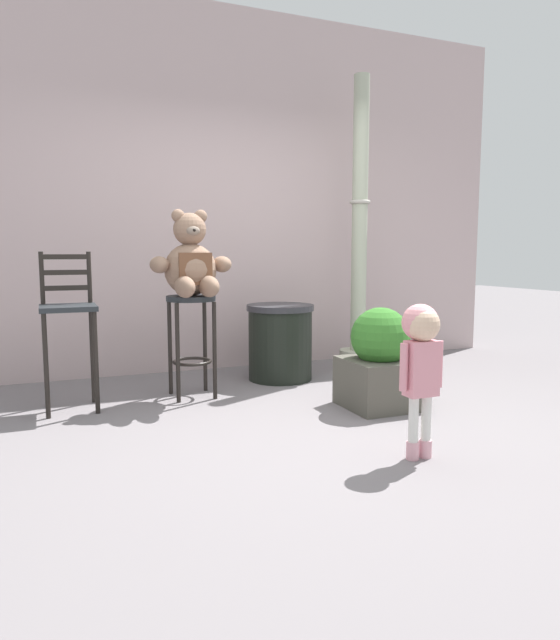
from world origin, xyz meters
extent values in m
plane|color=slate|center=(0.00, 0.00, 0.00)|extent=(24.00, 24.00, 0.00)
cube|color=#BAA2A2|center=(0.00, 2.23, 1.68)|extent=(6.12, 0.30, 3.35)
cylinder|color=#22262A|center=(-0.52, 1.11, 0.76)|extent=(0.38, 0.38, 0.04)
cylinder|color=black|center=(-0.66, 0.97, 0.37)|extent=(0.03, 0.03, 0.74)
cylinder|color=black|center=(-0.38, 0.97, 0.37)|extent=(0.03, 0.03, 0.74)
cylinder|color=black|center=(-0.66, 1.25, 0.37)|extent=(0.03, 0.03, 0.74)
cylinder|color=black|center=(-0.38, 1.25, 0.37)|extent=(0.03, 0.03, 0.74)
torus|color=black|center=(-0.52, 1.11, 0.27)|extent=(0.31, 0.31, 0.02)
sphere|color=#886955|center=(-0.52, 1.11, 0.98)|extent=(0.40, 0.40, 0.40)
cube|color=brown|center=(-0.52, 0.95, 0.99)|extent=(0.25, 0.03, 0.24)
sphere|color=#886955|center=(-0.52, 1.11, 1.28)|extent=(0.25, 0.25, 0.25)
ellipsoid|color=gray|center=(-0.52, 1.01, 1.27)|extent=(0.10, 0.08, 0.07)
sphere|color=black|center=(-0.52, 0.98, 1.27)|extent=(0.03, 0.03, 0.03)
sphere|color=#886955|center=(-0.61, 1.11, 1.38)|extent=(0.10, 0.10, 0.10)
sphere|color=#886955|center=(-0.43, 1.11, 1.38)|extent=(0.10, 0.10, 0.10)
ellipsoid|color=#886955|center=(-0.76, 1.08, 1.02)|extent=(0.14, 0.22, 0.12)
ellipsoid|color=#886955|center=(-0.28, 1.08, 1.02)|extent=(0.14, 0.22, 0.12)
ellipsoid|color=#886955|center=(-0.61, 0.92, 0.86)|extent=(0.13, 0.34, 0.16)
ellipsoid|color=#886955|center=(-0.43, 0.92, 0.86)|extent=(0.13, 0.34, 0.16)
cylinder|color=#DC9DA9|center=(0.25, -0.68, 0.05)|extent=(0.07, 0.07, 0.10)
cylinder|color=silver|center=(0.25, -0.68, 0.22)|extent=(0.05, 0.05, 0.25)
cylinder|color=#DC9DA9|center=(0.34, -0.68, 0.05)|extent=(0.07, 0.07, 0.10)
cylinder|color=silver|center=(0.34, -0.68, 0.22)|extent=(0.05, 0.05, 0.25)
cube|color=pink|center=(0.29, -0.68, 0.50)|extent=(0.17, 0.10, 0.30)
cylinder|color=pink|center=(0.18, -0.68, 0.51)|extent=(0.04, 0.04, 0.25)
cylinder|color=pink|center=(0.41, -0.68, 0.51)|extent=(0.04, 0.04, 0.25)
sphere|color=#D8B293|center=(0.29, -0.68, 0.73)|extent=(0.18, 0.18, 0.18)
sphere|color=pink|center=(0.29, -0.65, 0.74)|extent=(0.20, 0.20, 0.20)
cylinder|color=black|center=(0.34, 1.41, 0.30)|extent=(0.55, 0.55, 0.61)
cylinder|color=#2D2D33|center=(0.34, 1.41, 0.63)|extent=(0.59, 0.59, 0.05)
cylinder|color=#ACAE97|center=(1.21, 1.56, 0.09)|extent=(0.35, 0.35, 0.18)
cylinder|color=#A5AC94|center=(1.21, 1.56, 1.45)|extent=(0.15, 0.15, 2.54)
torus|color=#ADA89E|center=(1.21, 1.56, 1.58)|extent=(0.20, 0.20, 0.04)
cube|color=#22262A|center=(-1.40, 1.06, 0.73)|extent=(0.38, 0.38, 0.03)
cylinder|color=black|center=(-1.56, 0.90, 0.36)|extent=(0.03, 0.03, 0.71)
cylinder|color=black|center=(-1.24, 0.90, 0.36)|extent=(0.03, 0.03, 0.71)
cylinder|color=black|center=(-1.56, 1.22, 0.36)|extent=(0.03, 0.03, 0.71)
cylinder|color=black|center=(-1.24, 1.22, 0.36)|extent=(0.03, 0.03, 0.71)
cylinder|color=black|center=(-1.56, 1.22, 0.93)|extent=(0.03, 0.03, 0.37)
cylinder|color=black|center=(-1.24, 1.22, 0.93)|extent=(0.03, 0.03, 0.37)
cube|color=black|center=(-1.40, 1.22, 0.86)|extent=(0.32, 0.02, 0.04)
cube|color=black|center=(-1.40, 1.22, 0.97)|extent=(0.32, 0.02, 0.04)
cube|color=black|center=(-1.40, 1.22, 1.08)|extent=(0.32, 0.02, 0.04)
cube|color=#4F4C43|center=(0.65, 0.29, 0.18)|extent=(0.50, 0.50, 0.35)
sphere|color=#327126|center=(0.65, 0.29, 0.51)|extent=(0.42, 0.42, 0.42)
camera|label=1|loc=(-1.54, -3.15, 1.12)|focal=32.01mm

